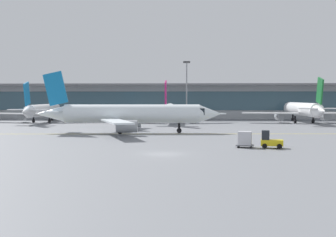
# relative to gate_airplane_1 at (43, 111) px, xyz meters

# --- Properties ---
(ground_plane) EXTENTS (400.00, 400.00, 0.00)m
(ground_plane) POSITION_rel_gate_airplane_1_xyz_m (32.01, -59.55, -2.80)
(ground_plane) COLOR slate
(taxiway_centreline_stripe) EXTENTS (109.85, 6.51, 0.01)m
(taxiway_centreline_stripe) POSITION_rel_gate_airplane_1_xyz_m (25.14, -33.18, -2.79)
(taxiway_centreline_stripe) COLOR yellow
(taxiway_centreline_stripe) RESTS_ON ground_plane
(terminal_concourse) EXTENTS (196.17, 11.00, 9.60)m
(terminal_concourse) POSITION_rel_gate_airplane_1_xyz_m (32.01, 21.56, 2.12)
(terminal_concourse) COLOR #9EA3A8
(terminal_concourse) RESTS_ON ground_plane
(gate_airplane_1) EXTENTS (26.18, 28.06, 9.32)m
(gate_airplane_1) POSITION_rel_gate_airplane_1_xyz_m (0.00, 0.00, 0.00)
(gate_airplane_1) COLOR white
(gate_airplane_1) RESTS_ON ground_plane
(gate_airplane_2) EXTENTS (26.73, 28.64, 9.52)m
(gate_airplane_2) POSITION_rel_gate_airplane_1_xyz_m (29.75, -0.53, 0.06)
(gate_airplane_2) COLOR white
(gate_airplane_2) RESTS_ON ground_plane
(gate_airplane_3) EXTENTS (28.65, 30.84, 10.22)m
(gate_airplane_3) POSITION_rel_gate_airplane_1_xyz_m (61.01, 1.25, 0.27)
(gate_airplane_3) COLOR white
(gate_airplane_3) RESTS_ON ground_plane
(taxiing_regional_jet) EXTENTS (31.46, 29.22, 10.42)m
(taxiing_regional_jet) POSITION_rel_gate_airplane_1_xyz_m (24.73, -31.20, 0.33)
(taxiing_regional_jet) COLOR white
(taxiing_regional_jet) RESTS_ON ground_plane
(baggage_tug) EXTENTS (2.80, 1.98, 2.10)m
(baggage_tug) POSITION_rel_gate_airplane_1_xyz_m (44.41, -53.32, -1.90)
(baggage_tug) COLOR yellow
(baggage_tug) RESTS_ON ground_plane
(cargo_dolly_lead) EXTENTS (2.34, 1.93, 1.94)m
(cargo_dolly_lead) POSITION_rel_gate_airplane_1_xyz_m (41.48, -52.82, -1.74)
(cargo_dolly_lead) COLOR #595B60
(cargo_dolly_lead) RESTS_ON ground_plane
(apron_light_mast_1) EXTENTS (1.80, 0.36, 15.26)m
(apron_light_mast_1) POSITION_rel_gate_airplane_1_xyz_m (33.89, 12.43, 5.53)
(apron_light_mast_1) COLOR gray
(apron_light_mast_1) RESTS_ON ground_plane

